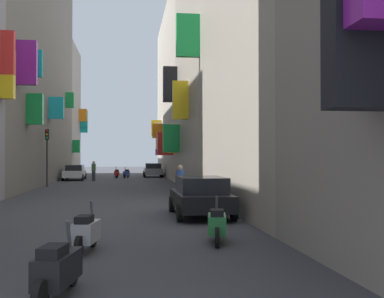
{
  "coord_description": "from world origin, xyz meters",
  "views": [
    {
      "loc": [
        1.14,
        -3.32,
        2.16
      ],
      "look_at": [
        4.01,
        18.14,
        2.5
      ],
      "focal_mm": 44.66,
      "sensor_mm": 36.0,
      "label": 1
    }
  ],
  "objects": [
    {
      "name": "pedestrian_crossing",
      "position": [
        3.53,
        18.63,
        0.88
      ],
      "size": [
        0.43,
        0.43,
        1.76
      ],
      "color": "black",
      "rests_on": "ground"
    },
    {
      "name": "building_right_mid_b",
      "position": [
        7.99,
        48.03,
        8.96
      ],
      "size": [
        7.38,
        23.94,
        17.94
      ],
      "color": "#B2A899",
      "rests_on": "ground"
    },
    {
      "name": "scooter_black",
      "position": [
        0.08,
        4.1,
        0.46
      ],
      "size": [
        0.64,
        1.92,
        1.13
      ],
      "color": "black",
      "rests_on": "ground"
    },
    {
      "name": "scooter_green",
      "position": [
        3.35,
        8.49,
        0.46
      ],
      "size": [
        0.63,
        1.88,
        1.13
      ],
      "color": "#287F3D",
      "rests_on": "ground"
    },
    {
      "name": "building_left_mid_b",
      "position": [
        -8.0,
        35.99,
        9.99
      ],
      "size": [
        7.23,
        28.67,
        19.98
      ],
      "color": "slate",
      "rests_on": "ground"
    },
    {
      "name": "traffic_light_near_corner",
      "position": [
        -4.58,
        31.62,
        2.81
      ],
      "size": [
        0.26,
        0.34,
        4.11
      ],
      "color": "#2D2D2D",
      "rests_on": "ground"
    },
    {
      "name": "ground_plane",
      "position": [
        0.0,
        30.0,
        0.0
      ],
      "size": [
        140.0,
        140.0,
        0.0
      ],
      "primitive_type": "plane",
      "color": "#38383D"
    },
    {
      "name": "scooter_blue",
      "position": [
        0.96,
        45.23,
        0.46
      ],
      "size": [
        0.69,
        1.95,
        1.13
      ],
      "color": "#2D4CAD",
      "rests_on": "ground"
    },
    {
      "name": "scooter_silver",
      "position": [
        0.2,
        7.65,
        0.46
      ],
      "size": [
        0.6,
        1.77,
        1.13
      ],
      "color": "#ADADB2",
      "rests_on": "ground"
    },
    {
      "name": "building_right_mid_a",
      "position": [
        7.99,
        22.49,
        8.6
      ],
      "size": [
        7.28,
        27.17,
        17.2
      ],
      "color": "#9E9384",
      "rests_on": "ground"
    },
    {
      "name": "scooter_red",
      "position": [
        -0.02,
        45.5,
        0.46
      ],
      "size": [
        0.58,
        1.84,
        1.13
      ],
      "color": "red",
      "rests_on": "ground"
    },
    {
      "name": "parked_car_grey",
      "position": [
        3.74,
        47.11,
        0.76
      ],
      "size": [
        2.0,
        3.96,
        1.45
      ],
      "color": "slate",
      "rests_on": "ground"
    },
    {
      "name": "pedestrian_near_left",
      "position": [
        -1.92,
        40.05,
        0.89
      ],
      "size": [
        0.53,
        0.53,
        1.77
      ],
      "color": "#3D3D3D",
      "rests_on": "ground"
    },
    {
      "name": "building_left_mid_c",
      "position": [
        -7.99,
        55.18,
        7.6
      ],
      "size": [
        6.97,
        9.67,
        15.2
      ],
      "color": "gray",
      "rests_on": "ground"
    },
    {
      "name": "parked_car_black",
      "position": [
        3.74,
        13.73,
        0.75
      ],
      "size": [
        2.01,
        4.45,
        1.43
      ],
      "color": "black",
      "rests_on": "ground"
    },
    {
      "name": "parked_car_white",
      "position": [
        -3.75,
        41.7,
        0.73
      ],
      "size": [
        1.87,
        4.46,
        1.38
      ],
      "color": "white",
      "rests_on": "ground"
    }
  ]
}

